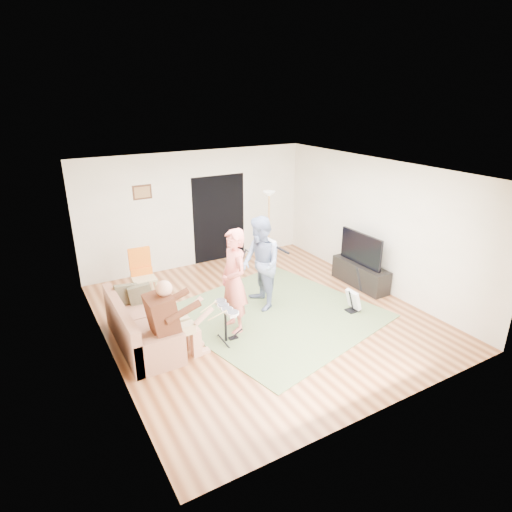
{
  "coord_description": "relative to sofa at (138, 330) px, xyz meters",
  "views": [
    {
      "loc": [
        -3.65,
        -6.11,
        3.93
      ],
      "look_at": [
        0.03,
        0.3,
        1.08
      ],
      "focal_mm": 30.0,
      "sensor_mm": 36.0,
      "label": 1
    }
  ],
  "objects": [
    {
      "name": "guitar_spare",
      "position": [
        3.85,
        -0.91,
        -0.0
      ],
      "size": [
        0.32,
        0.29,
        0.9
      ],
      "color": "black",
      "rests_on": "floor"
    },
    {
      "name": "torchiere_lamp",
      "position": [
        3.7,
        1.94,
        0.97
      ],
      "size": [
        0.32,
        0.32,
        1.79
      ],
      "color": "black",
      "rests_on": "floor"
    },
    {
      "name": "television",
      "position": [
        4.74,
        -0.08,
        0.59
      ],
      "size": [
        0.06,
        1.15,
        0.67
      ],
      "primitive_type": "cube",
      "color": "black",
      "rests_on": "tv_cabinet"
    },
    {
      "name": "guitar_held",
      "position": [
        2.62,
        0.14,
        0.97
      ],
      "size": [
        0.14,
        0.6,
        0.26
      ],
      "primitive_type": null,
      "rotation": [
        0.0,
        0.0,
        0.03
      ],
      "color": "white",
      "rests_on": "guitarist"
    },
    {
      "name": "microphone",
      "position": [
        1.81,
        -0.35,
        1.12
      ],
      "size": [
        0.06,
        0.06,
        0.24
      ],
      "primitive_type": null,
      "color": "black",
      "rests_on": "singer"
    },
    {
      "name": "picture_frame",
      "position": [
        1.04,
        2.83,
        1.64
      ],
      "size": [
        0.42,
        0.03,
        0.32
      ],
      "primitive_type": "cube",
      "color": "#3F2314",
      "rests_on": "walls"
    },
    {
      "name": "doorway",
      "position": [
        2.84,
        2.83,
        0.79
      ],
      "size": [
        2.1,
        0.0,
        2.1
      ],
      "primitive_type": "plane",
      "rotation": [
        1.57,
        0.0,
        0.0
      ],
      "color": "black",
      "rests_on": "walls"
    },
    {
      "name": "area_rug",
      "position": [
        2.52,
        -0.27,
        -0.25
      ],
      "size": [
        3.96,
        3.97,
        0.02
      ],
      "primitive_type": "cube",
      "rotation": [
        0.0,
        0.0,
        0.23
      ],
      "color": "#5A6D42",
      "rests_on": "floor"
    },
    {
      "name": "sofa",
      "position": [
        0.0,
        0.0,
        0.0
      ],
      "size": [
        0.8,
        1.93,
        0.78
      ],
      "color": "#A06A50",
      "rests_on": "floor"
    },
    {
      "name": "floor",
      "position": [
        2.29,
        -0.16,
        -0.26
      ],
      "size": [
        6.0,
        6.0,
        0.0
      ],
      "primitive_type": "plane",
      "color": "brown",
      "rests_on": "ground"
    },
    {
      "name": "walls",
      "position": [
        2.29,
        -0.16,
        1.09
      ],
      "size": [
        5.5,
        6.0,
        2.7
      ],
      "primitive_type": null,
      "color": "silver",
      "rests_on": "floor"
    },
    {
      "name": "drummer",
      "position": [
        0.41,
        -0.65,
        0.26
      ],
      "size": [
        0.87,
        0.49,
        1.34
      ],
      "color": "#512817",
      "rests_on": "sofa"
    },
    {
      "name": "drum_kit",
      "position": [
        1.29,
        -0.65,
        0.03
      ],
      "size": [
        0.37,
        0.66,
        0.67
      ],
      "color": "black",
      "rests_on": "floor"
    },
    {
      "name": "dining_chair",
      "position": [
        0.56,
        1.57,
        0.11
      ],
      "size": [
        0.47,
        0.49,
        1.05
      ],
      "rotation": [
        0.0,
        0.0,
        -0.05
      ],
      "color": "tan",
      "rests_on": "floor"
    },
    {
      "name": "window_blinds",
      "position": [
        -0.46,
        0.04,
        1.29
      ],
      "size": [
        0.0,
        2.05,
        2.05
      ],
      "primitive_type": "plane",
      "rotation": [
        1.57,
        0.0,
        1.57
      ],
      "color": "#94602D",
      "rests_on": "walls"
    },
    {
      "name": "tv_cabinet",
      "position": [
        4.79,
        -0.08,
        -0.01
      ],
      "size": [
        0.4,
        1.4,
        0.5
      ],
      "primitive_type": "cube",
      "color": "black",
      "rests_on": "floor"
    },
    {
      "name": "ceiling",
      "position": [
        2.29,
        -0.16,
        2.44
      ],
      "size": [
        6.0,
        6.0,
        0.0
      ],
      "primitive_type": "plane",
      "rotation": [
        3.14,
        0.0,
        0.0
      ],
      "color": "white",
      "rests_on": "walls"
    },
    {
      "name": "guitarist",
      "position": [
        2.42,
        0.14,
        0.64
      ],
      "size": [
        0.8,
        0.97,
        1.8
      ],
      "primitive_type": "imported",
      "rotation": [
        0.0,
        0.0,
        -1.72
      ],
      "color": "#7383A9",
      "rests_on": "floor"
    },
    {
      "name": "singer",
      "position": [
        1.61,
        -0.35,
        0.66
      ],
      "size": [
        0.46,
        0.68,
        1.84
      ],
      "primitive_type": "imported",
      "rotation": [
        0.0,
        0.0,
        -1.6
      ],
      "color": "#E26D62",
      "rests_on": "floor"
    }
  ]
}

